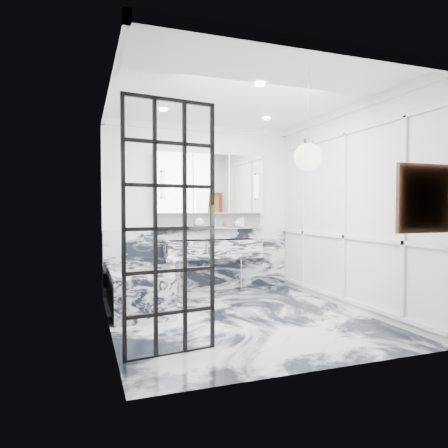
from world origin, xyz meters
name	(u,v)px	position (x,y,z in m)	size (l,w,h in m)	color
floor	(240,317)	(0.00, 0.00, 0.00)	(3.60, 3.60, 0.00)	silver
ceiling	(240,97)	(0.00, 0.00, 2.80)	(3.60, 3.60, 0.00)	white
wall_back	(200,208)	(0.00, 1.80, 1.40)	(3.60, 3.60, 0.00)	white
wall_front	(319,208)	(0.00, -1.80, 1.40)	(3.60, 3.60, 0.00)	white
wall_left	(109,208)	(-1.60, 0.00, 1.40)	(3.60, 3.60, 0.00)	white
wall_right	(345,208)	(1.60, 0.00, 1.40)	(3.60, 3.60, 0.00)	white
marble_clad_back	(201,260)	(0.00, 1.78, 0.53)	(3.18, 0.05, 1.05)	silver
marble_clad_left	(110,213)	(-1.59, 0.00, 1.34)	(0.02, 3.56, 2.68)	silver
panel_molding	(344,215)	(1.58, 0.00, 1.30)	(0.03, 3.40, 2.30)	white
soap_bottle_a	(242,221)	(0.73, 1.71, 1.19)	(0.07, 0.07, 0.19)	#8C5919
soap_bottle_b	(240,221)	(0.69, 1.71, 1.18)	(0.08, 0.08, 0.17)	#4C4C51
soap_bottle_c	(237,222)	(0.64, 1.71, 1.16)	(0.11, 0.11, 0.14)	silver
face_pot	(199,223)	(-0.05, 1.71, 1.17)	(0.16, 0.16, 0.16)	white
amber_bottle	(225,224)	(0.41, 1.71, 1.14)	(0.04, 0.04, 0.10)	#8C5919
flower_vase	(172,270)	(-0.82, 0.25, 0.61)	(0.07, 0.07, 0.12)	silver
crittall_door	(170,228)	(-1.10, -0.99, 1.20)	(0.88, 0.04, 2.41)	black
artwork	(425,198)	(1.20, -1.76, 1.49)	(0.56, 0.05, 0.56)	#BB7713
pendant_light	(308,157)	(0.17, -1.34, 1.89)	(0.27, 0.27, 0.27)	white
trough_sink	(213,249)	(0.15, 1.55, 0.73)	(1.60, 0.45, 0.30)	silver
ledge	(210,228)	(0.15, 1.72, 1.07)	(1.90, 0.14, 0.04)	silver
subway_tile	(209,220)	(0.15, 1.78, 1.21)	(1.90, 0.03, 0.23)	white
mirror_cabinet	(210,184)	(0.15, 1.73, 1.82)	(1.90, 0.16, 1.00)	white
sconce_left	(163,185)	(-0.67, 1.63, 1.78)	(0.07, 0.07, 0.40)	white
sconce_right	(257,187)	(0.97, 1.63, 1.78)	(0.07, 0.07, 0.40)	white
bathtub	(137,289)	(-1.18, 0.90, 0.28)	(0.75, 1.65, 0.55)	silver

